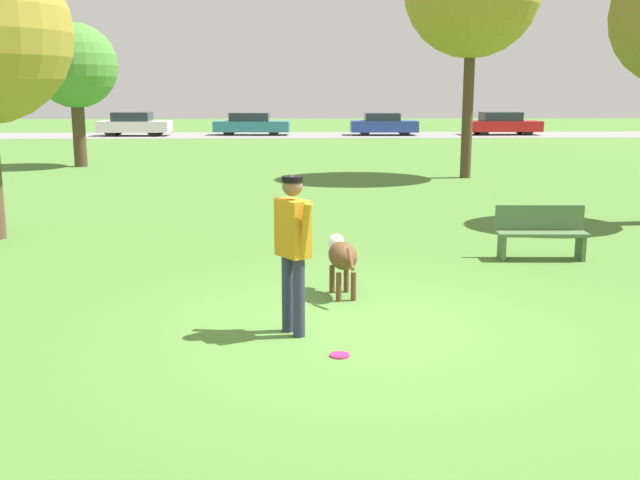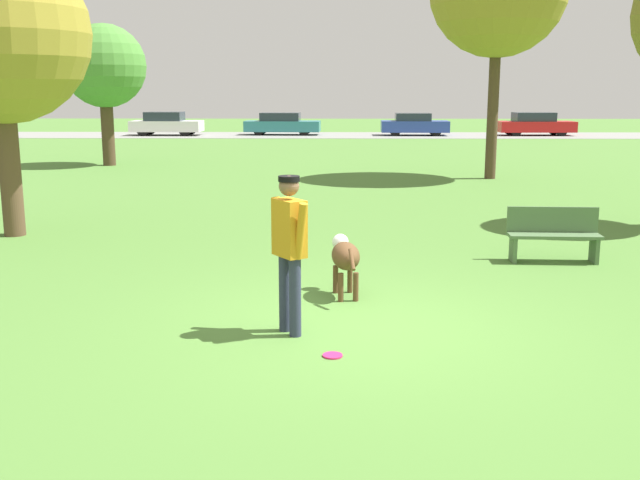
{
  "view_description": "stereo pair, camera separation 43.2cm",
  "coord_description": "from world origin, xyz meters",
  "px_view_note": "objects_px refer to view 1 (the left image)",
  "views": [
    {
      "loc": [
        -0.65,
        -8.06,
        2.64
      ],
      "look_at": [
        -0.37,
        0.54,
        0.9
      ],
      "focal_mm": 42.0,
      "sensor_mm": 36.0,
      "label": 1
    },
    {
      "loc": [
        -0.21,
        -8.07,
        2.64
      ],
      "look_at": [
        -0.37,
        0.54,
        0.9
      ],
      "focal_mm": 42.0,
      "sensor_mm": 36.0,
      "label": 2
    }
  ],
  "objects_px": {
    "person": "(293,242)",
    "frisbee": "(340,355)",
    "parked_car_teal": "(251,124)",
    "park_bench": "(541,231)",
    "parked_car_white": "(134,124)",
    "parked_car_red": "(502,124)",
    "dog": "(342,256)",
    "parked_car_blue": "(383,124)",
    "tree_far_left": "(75,67)"
  },
  "relations": [
    {
      "from": "person",
      "to": "parked_car_teal",
      "type": "bearing_deg",
      "value": 149.43
    },
    {
      "from": "parked_car_white",
      "to": "park_bench",
      "type": "bearing_deg",
      "value": -66.95
    },
    {
      "from": "tree_far_left",
      "to": "parked_car_red",
      "type": "distance_m",
      "value": 26.21
    },
    {
      "from": "person",
      "to": "dog",
      "type": "distance_m",
      "value": 1.73
    },
    {
      "from": "person",
      "to": "parked_car_teal",
      "type": "height_order",
      "value": "person"
    },
    {
      "from": "parked_car_teal",
      "to": "park_bench",
      "type": "xyz_separation_m",
      "value": [
        6.42,
        -32.36,
        -0.18
      ]
    },
    {
      "from": "tree_far_left",
      "to": "dog",
      "type": "bearing_deg",
      "value": -64.4
    },
    {
      "from": "dog",
      "to": "tree_far_left",
      "type": "height_order",
      "value": "tree_far_left"
    },
    {
      "from": "dog",
      "to": "frisbee",
      "type": "distance_m",
      "value": 2.31
    },
    {
      "from": "tree_far_left",
      "to": "parked_car_blue",
      "type": "height_order",
      "value": "tree_far_left"
    },
    {
      "from": "person",
      "to": "frisbee",
      "type": "bearing_deg",
      "value": -1.52
    },
    {
      "from": "person",
      "to": "parked_car_teal",
      "type": "relative_size",
      "value": 0.39
    },
    {
      "from": "person",
      "to": "parked_car_teal",
      "type": "distance_m",
      "value": 36.05
    },
    {
      "from": "parked_car_white",
      "to": "person",
      "type": "bearing_deg",
      "value": -74.77
    },
    {
      "from": "person",
      "to": "parked_car_white",
      "type": "xyz_separation_m",
      "value": [
        -9.14,
        35.37,
        -0.37
      ]
    },
    {
      "from": "parked_car_white",
      "to": "park_bench",
      "type": "relative_size",
      "value": 2.84
    },
    {
      "from": "parked_car_teal",
      "to": "parked_car_blue",
      "type": "distance_m",
      "value": 7.64
    },
    {
      "from": "parked_car_white",
      "to": "parked_car_blue",
      "type": "height_order",
      "value": "parked_car_white"
    },
    {
      "from": "person",
      "to": "frisbee",
      "type": "relative_size",
      "value": 8.46
    },
    {
      "from": "dog",
      "to": "tree_far_left",
      "type": "xyz_separation_m",
      "value": [
        -8.02,
        16.75,
        2.85
      ]
    },
    {
      "from": "parked_car_white",
      "to": "park_bench",
      "type": "xyz_separation_m",
      "value": [
        13.04,
        -31.77,
        -0.22
      ]
    },
    {
      "from": "person",
      "to": "parked_car_white",
      "type": "bearing_deg",
      "value": 159.91
    },
    {
      "from": "dog",
      "to": "tree_far_left",
      "type": "relative_size",
      "value": 0.23
    },
    {
      "from": "dog",
      "to": "parked_car_teal",
      "type": "height_order",
      "value": "parked_car_teal"
    },
    {
      "from": "parked_car_teal",
      "to": "park_bench",
      "type": "distance_m",
      "value": 32.99
    },
    {
      "from": "parked_car_white",
      "to": "parked_car_blue",
      "type": "distance_m",
      "value": 14.25
    },
    {
      "from": "tree_far_left",
      "to": "parked_car_blue",
      "type": "relative_size",
      "value": 1.25
    },
    {
      "from": "parked_car_teal",
      "to": "parked_car_blue",
      "type": "height_order",
      "value": "parked_car_teal"
    },
    {
      "from": "dog",
      "to": "frisbee",
      "type": "xyz_separation_m",
      "value": [
        -0.16,
        -2.25,
        -0.52
      ]
    },
    {
      "from": "park_bench",
      "to": "dog",
      "type": "bearing_deg",
      "value": -145.48
    },
    {
      "from": "person",
      "to": "dog",
      "type": "height_order",
      "value": "person"
    },
    {
      "from": "dog",
      "to": "parked_car_teal",
      "type": "distance_m",
      "value": 34.57
    },
    {
      "from": "frisbee",
      "to": "parked_car_white",
      "type": "height_order",
      "value": "parked_car_white"
    },
    {
      "from": "person",
      "to": "tree_far_left",
      "type": "xyz_separation_m",
      "value": [
        -7.4,
        18.28,
        2.34
      ]
    },
    {
      "from": "parked_car_white",
      "to": "parked_car_blue",
      "type": "relative_size",
      "value": 1.04
    },
    {
      "from": "frisbee",
      "to": "parked_car_red",
      "type": "distance_m",
      "value": 38.18
    },
    {
      "from": "parked_car_white",
      "to": "dog",
      "type": "bearing_deg",
      "value": -73.17
    },
    {
      "from": "person",
      "to": "parked_car_white",
      "type": "height_order",
      "value": "person"
    },
    {
      "from": "person",
      "to": "parked_car_red",
      "type": "bearing_deg",
      "value": 126.78
    },
    {
      "from": "parked_car_red",
      "to": "person",
      "type": "bearing_deg",
      "value": -110.21
    },
    {
      "from": "person",
      "to": "frisbee",
      "type": "xyz_separation_m",
      "value": [
        0.47,
        -0.72,
        -1.03
      ]
    },
    {
      "from": "dog",
      "to": "parked_car_teal",
      "type": "relative_size",
      "value": 0.25
    },
    {
      "from": "park_bench",
      "to": "person",
      "type": "bearing_deg",
      "value": -135.02
    },
    {
      "from": "parked_car_teal",
      "to": "park_bench",
      "type": "bearing_deg",
      "value": -76.09
    },
    {
      "from": "person",
      "to": "frisbee",
      "type": "height_order",
      "value": "person"
    },
    {
      "from": "dog",
      "to": "parked_car_white",
      "type": "xyz_separation_m",
      "value": [
        -9.76,
        33.83,
        0.14
      ]
    },
    {
      "from": "person",
      "to": "park_bench",
      "type": "bearing_deg",
      "value": 98.15
    },
    {
      "from": "dog",
      "to": "parked_car_white",
      "type": "relative_size",
      "value": 0.28
    },
    {
      "from": "dog",
      "to": "frisbee",
      "type": "height_order",
      "value": "dog"
    },
    {
      "from": "parked_car_teal",
      "to": "parked_car_blue",
      "type": "bearing_deg",
      "value": -0.23
    }
  ]
}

